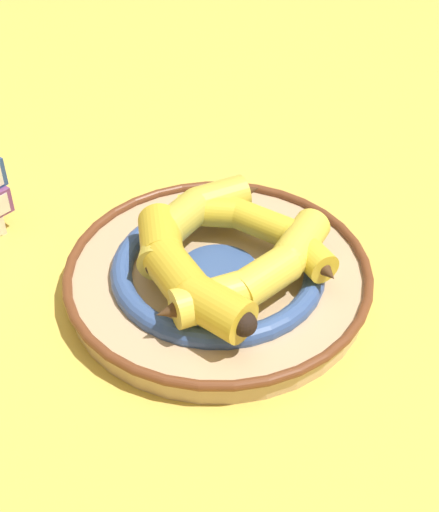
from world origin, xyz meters
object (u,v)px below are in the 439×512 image
banana_d (190,219)px  banana_c (261,229)px  decorative_bowl (219,275)px  banana_a (181,270)px  banana_b (257,273)px

banana_d → banana_c: bearing=114.2°
decorative_bowl → banana_c: 0.06m
banana_a → banana_d: (0.02, -0.08, -0.00)m
banana_b → decorative_bowl: bearing=88.0°
banana_a → banana_c: size_ratio=0.83×
banana_c → banana_b: bearing=117.9°
decorative_bowl → banana_b: bearing=148.1°
banana_a → banana_d: bearing=146.6°
banana_c → banana_d: banana_d is taller
decorative_bowl → banana_c: bearing=-126.8°
decorative_bowl → banana_b: 0.06m
banana_c → banana_d: 0.07m
banana_a → banana_b: (-0.07, -0.02, -0.00)m
banana_b → banana_d: size_ratio=1.09×
banana_d → banana_b: bearing=72.3°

